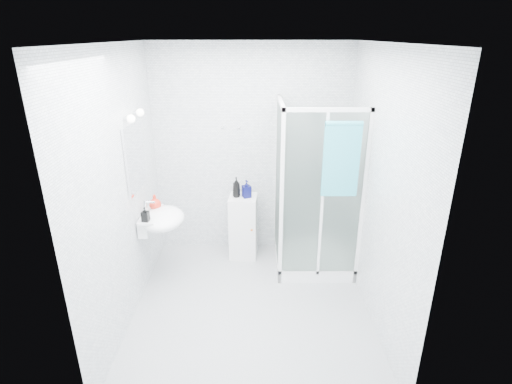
{
  "coord_description": "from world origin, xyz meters",
  "views": [
    {
      "loc": [
        0.04,
        -3.46,
        2.67
      ],
      "look_at": [
        0.05,
        0.35,
        1.15
      ],
      "focal_mm": 28.0,
      "sensor_mm": 36.0,
      "label": 1
    }
  ],
  "objects_px": {
    "soap_dispenser_orange": "(155,202)",
    "soap_dispenser_black": "(145,214)",
    "hand_towel": "(341,158)",
    "storage_cabinet": "(243,227)",
    "shampoo_bottle_a": "(236,187)",
    "shampoo_bottle_b": "(247,189)",
    "wall_basin": "(161,219)",
    "shower_enclosure": "(308,234)"
  },
  "relations": [
    {
      "from": "soap_dispenser_orange",
      "to": "soap_dispenser_black",
      "type": "height_order",
      "value": "soap_dispenser_orange"
    },
    {
      "from": "hand_towel",
      "to": "soap_dispenser_orange",
      "type": "relative_size",
      "value": 4.58
    },
    {
      "from": "storage_cabinet",
      "to": "hand_towel",
      "type": "bearing_deg",
      "value": -29.37
    },
    {
      "from": "hand_towel",
      "to": "shampoo_bottle_a",
      "type": "distance_m",
      "value": 1.41
    },
    {
      "from": "hand_towel",
      "to": "soap_dispenser_orange",
      "type": "height_order",
      "value": "hand_towel"
    },
    {
      "from": "shampoo_bottle_b",
      "to": "wall_basin",
      "type": "bearing_deg",
      "value": -147.8
    },
    {
      "from": "storage_cabinet",
      "to": "shampoo_bottle_a",
      "type": "distance_m",
      "value": 0.54
    },
    {
      "from": "hand_towel",
      "to": "shampoo_bottle_a",
      "type": "bearing_deg",
      "value": 148.17
    },
    {
      "from": "shower_enclosure",
      "to": "storage_cabinet",
      "type": "xyz_separation_m",
      "value": [
        -0.78,
        0.27,
        -0.04
      ]
    },
    {
      "from": "storage_cabinet",
      "to": "hand_towel",
      "type": "xyz_separation_m",
      "value": [
        1.01,
        -0.68,
        1.11
      ]
    },
    {
      "from": "shampoo_bottle_a",
      "to": "shampoo_bottle_b",
      "type": "height_order",
      "value": "shampoo_bottle_a"
    },
    {
      "from": "shower_enclosure",
      "to": "soap_dispenser_black",
      "type": "distance_m",
      "value": 1.89
    },
    {
      "from": "shampoo_bottle_a",
      "to": "soap_dispenser_orange",
      "type": "relative_size",
      "value": 1.47
    },
    {
      "from": "shampoo_bottle_a",
      "to": "soap_dispenser_orange",
      "type": "height_order",
      "value": "shampoo_bottle_a"
    },
    {
      "from": "hand_towel",
      "to": "shampoo_bottle_b",
      "type": "bearing_deg",
      "value": 145.45
    },
    {
      "from": "shower_enclosure",
      "to": "storage_cabinet",
      "type": "height_order",
      "value": "shower_enclosure"
    },
    {
      "from": "wall_basin",
      "to": "shampoo_bottle_b",
      "type": "distance_m",
      "value": 1.1
    },
    {
      "from": "hand_towel",
      "to": "shampoo_bottle_b",
      "type": "xyz_separation_m",
      "value": [
        -0.97,
        0.67,
        -0.59
      ]
    },
    {
      "from": "wall_basin",
      "to": "shampoo_bottle_a",
      "type": "relative_size",
      "value": 2.24
    },
    {
      "from": "wall_basin",
      "to": "storage_cabinet",
      "type": "bearing_deg",
      "value": 33.93
    },
    {
      "from": "shower_enclosure",
      "to": "soap_dispenser_orange",
      "type": "relative_size",
      "value": 11.79
    },
    {
      "from": "hand_towel",
      "to": "shampoo_bottle_a",
      "type": "xyz_separation_m",
      "value": [
        -1.09,
        0.68,
        -0.57
      ]
    },
    {
      "from": "shampoo_bottle_a",
      "to": "shampoo_bottle_b",
      "type": "distance_m",
      "value": 0.12
    },
    {
      "from": "storage_cabinet",
      "to": "soap_dispenser_orange",
      "type": "distance_m",
      "value": 1.19
    },
    {
      "from": "storage_cabinet",
      "to": "shampoo_bottle_a",
      "type": "bearing_deg",
      "value": -176.75
    },
    {
      "from": "shampoo_bottle_b",
      "to": "soap_dispenser_orange",
      "type": "relative_size",
      "value": 1.27
    },
    {
      "from": "shampoo_bottle_b",
      "to": "soap_dispenser_black",
      "type": "height_order",
      "value": "shampoo_bottle_b"
    },
    {
      "from": "shampoo_bottle_a",
      "to": "hand_towel",
      "type": "bearing_deg",
      "value": -31.83
    },
    {
      "from": "shampoo_bottle_a",
      "to": "shampoo_bottle_b",
      "type": "xyz_separation_m",
      "value": [
        0.12,
        -0.01,
        -0.02
      ]
    },
    {
      "from": "soap_dispenser_black",
      "to": "shower_enclosure",
      "type": "bearing_deg",
      "value": 16.06
    },
    {
      "from": "hand_towel",
      "to": "soap_dispenser_black",
      "type": "distance_m",
      "value": 2.08
    },
    {
      "from": "wall_basin",
      "to": "shower_enclosure",
      "type": "bearing_deg",
      "value": 10.81
    },
    {
      "from": "shampoo_bottle_b",
      "to": "soap_dispenser_black",
      "type": "distance_m",
      "value": 1.28
    },
    {
      "from": "shampoo_bottle_b",
      "to": "soap_dispenser_black",
      "type": "xyz_separation_m",
      "value": [
        -1.03,
        -0.77,
        0.02
      ]
    },
    {
      "from": "shower_enclosure",
      "to": "soap_dispenser_black",
      "type": "xyz_separation_m",
      "value": [
        -1.76,
        -0.51,
        0.49
      ]
    },
    {
      "from": "shower_enclosure",
      "to": "shampoo_bottle_b",
      "type": "xyz_separation_m",
      "value": [
        -0.73,
        0.27,
        0.47
      ]
    },
    {
      "from": "hand_towel",
      "to": "soap_dispenser_black",
      "type": "relative_size",
      "value": 4.93
    },
    {
      "from": "shower_enclosure",
      "to": "shampoo_bottle_b",
      "type": "distance_m",
      "value": 0.91
    },
    {
      "from": "hand_towel",
      "to": "shower_enclosure",
      "type": "bearing_deg",
      "value": 120.42
    },
    {
      "from": "soap_dispenser_black",
      "to": "wall_basin",
      "type": "bearing_deg",
      "value": 61.62
    },
    {
      "from": "storage_cabinet",
      "to": "soap_dispenser_orange",
      "type": "bearing_deg",
      "value": -149.03
    },
    {
      "from": "shampoo_bottle_a",
      "to": "wall_basin",
      "type": "bearing_deg",
      "value": -143.51
    }
  ]
}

